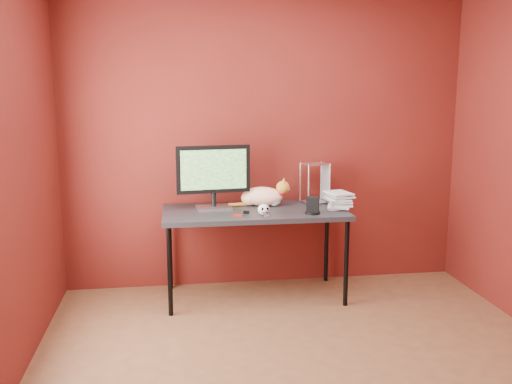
{
  "coord_description": "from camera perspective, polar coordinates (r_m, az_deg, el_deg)",
  "views": [
    {
      "loc": [
        -0.8,
        -3.15,
        1.77
      ],
      "look_at": [
        -0.17,
        1.15,
        0.94
      ],
      "focal_mm": 40.0,
      "sensor_mm": 36.0,
      "label": 1
    }
  ],
  "objects": [
    {
      "name": "skull_mug",
      "position": [
        4.48,
        0.77,
        -1.76
      ],
      "size": [
        0.09,
        0.09,
        0.09
      ],
      "rotation": [
        0.0,
        0.0,
        0.11
      ],
      "color": "silver",
      "rests_on": "desk"
    },
    {
      "name": "desk",
      "position": [
        4.69,
        -0.15,
        -2.4
      ],
      "size": [
        1.5,
        0.7,
        0.75
      ],
      "color": "black",
      "rests_on": "ground"
    },
    {
      "name": "book_stack",
      "position": [
        4.72,
        7.49,
        6.95
      ],
      "size": [
        0.24,
        0.28,
        1.42
      ],
      "rotation": [
        0.0,
        0.0,
        -0.1
      ],
      "color": "beige",
      "rests_on": "desk"
    },
    {
      "name": "room",
      "position": [
        3.27,
        5.9,
        5.04
      ],
      "size": [
        3.52,
        3.52,
        2.61
      ],
      "color": "brown",
      "rests_on": "ground"
    },
    {
      "name": "pocket_knife",
      "position": [
        4.46,
        -1.82,
        -2.35
      ],
      "size": [
        0.08,
        0.03,
        0.01
      ],
      "primitive_type": "cube",
      "rotation": [
        0.0,
        0.0,
        -0.21
      ],
      "color": "#A51D0C",
      "rests_on": "desk"
    },
    {
      "name": "cat",
      "position": [
        4.83,
        0.69,
        -0.41
      ],
      "size": [
        0.51,
        0.28,
        0.24
      ],
      "rotation": [
        0.0,
        0.0,
        -0.3
      ],
      "color": "orange",
      "rests_on": "desk"
    },
    {
      "name": "speaker",
      "position": [
        4.55,
        5.7,
        -1.41
      ],
      "size": [
        0.12,
        0.12,
        0.13
      ],
      "rotation": [
        0.0,
        0.0,
        -0.31
      ],
      "color": "black",
      "rests_on": "desk"
    },
    {
      "name": "black_gadget",
      "position": [
        4.55,
        -0.97,
        -2.02
      ],
      "size": [
        0.05,
        0.04,
        0.02
      ],
      "primitive_type": "cube",
      "rotation": [
        0.0,
        0.0,
        -0.14
      ],
      "color": "black",
      "rests_on": "desk"
    },
    {
      "name": "washer",
      "position": [
        4.47,
        1.09,
        -2.37
      ],
      "size": [
        0.04,
        0.04,
        0.0
      ],
      "primitive_type": "cylinder",
      "color": "silver",
      "rests_on": "desk"
    },
    {
      "name": "wire_rack",
      "position": [
        4.96,
        5.91,
        0.91
      ],
      "size": [
        0.23,
        0.21,
        0.35
      ],
      "rotation": [
        0.0,
        0.0,
        0.22
      ],
      "color": "silver",
      "rests_on": "desk"
    },
    {
      "name": "monitor",
      "position": [
        4.68,
        -4.28,
        1.82
      ],
      "size": [
        0.61,
        0.22,
        0.53
      ],
      "rotation": [
        0.0,
        0.0,
        0.11
      ],
      "color": "silver",
      "rests_on": "desk"
    }
  ]
}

